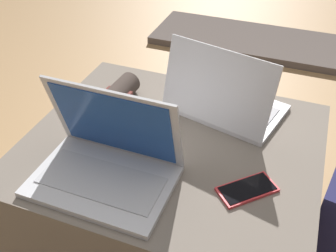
# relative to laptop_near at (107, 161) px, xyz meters

# --- Properties ---
(ground_plane) EXTENTS (14.00, 14.00, 0.00)m
(ground_plane) POSITION_rel_laptop_near_xyz_m (0.11, 0.18, -0.51)
(ground_plane) COLOR tan
(ottoman) EXTENTS (0.84, 0.71, 0.46)m
(ottoman) POSITION_rel_laptop_near_xyz_m (0.11, 0.18, -0.28)
(ottoman) COLOR #3D3832
(ottoman) RESTS_ON ground_plane
(laptop_near) EXTENTS (0.36, 0.25, 0.25)m
(laptop_near) POSITION_rel_laptop_near_xyz_m (0.00, 0.00, 0.00)
(laptop_near) COLOR silver
(laptop_near) RESTS_ON ottoman
(laptop_far) EXTENTS (0.39, 0.31, 0.24)m
(laptop_far) POSITION_rel_laptop_near_xyz_m (0.21, 0.38, -0.00)
(laptop_far) COLOR silver
(laptop_far) RESTS_ON ottoman
(cell_phone) EXTENTS (0.16, 0.15, 0.01)m
(cell_phone) POSITION_rel_laptop_near_xyz_m (0.35, 0.08, -0.05)
(cell_phone) COLOR red
(cell_phone) RESTS_ON ottoman
(wrist_brace) EXTENTS (0.09, 0.21, 0.07)m
(wrist_brace) POSITION_rel_laptop_near_xyz_m (-0.13, 0.29, -0.02)
(wrist_brace) COLOR #3D332D
(wrist_brace) RESTS_ON ottoman
(fireplace_hearth) EXTENTS (1.40, 0.50, 0.04)m
(fireplace_hearth) POSITION_rel_laptop_near_xyz_m (0.11, 1.85, -0.48)
(fireplace_hearth) COLOR #564C47
(fireplace_hearth) RESTS_ON ground_plane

